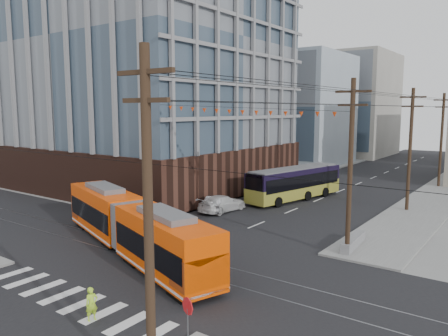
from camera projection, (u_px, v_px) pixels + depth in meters
The scene contains 13 objects.
ground at pixel (120, 280), 23.50m from camera, with size 160.00×160.00×0.00m, color slate.
office_building at pixel (142, 66), 52.83m from camera, with size 30.00×25.00×28.60m, color #381E16.
bg_bldg_nw_near at pixel (289, 110), 73.91m from camera, with size 18.00×16.00×18.00m, color #8C99A5.
bg_bldg_nw_far at pixel (349, 105), 88.09m from camera, with size 16.00×18.00×20.00m, color gray.
utility_pole_near at pixel (149, 232), 13.00m from camera, with size 0.30×0.30×11.00m, color black.
streetcar at pixel (131, 226), 27.82m from camera, with size 18.33×2.58×3.53m, color #F54502, non-canonical shape.
city_bus at pixel (295, 183), 44.28m from camera, with size 2.58×11.92×3.38m, color black, non-canonical shape.
parked_car_silver at pixel (216, 203), 39.42m from camera, with size 1.54×4.41×1.45m, color #B8B9BB.
parked_car_white at pixel (222, 203), 39.24m from camera, with size 2.07×5.09×1.48m, color silver.
parked_car_grey at pixel (264, 189), 46.78m from camera, with size 2.33×5.06×1.41m, color slate.
pedestrian at pixel (92, 304), 18.93m from camera, with size 0.55×0.36×1.50m, color #BAF230.
stop_sign at pixel (188, 331), 15.91m from camera, with size 0.69×0.69×2.25m, color red, non-canonical shape.
jersey_barrier at pixel (353, 243), 28.80m from camera, with size 0.89×3.98×0.80m, color gray.
Camera 1 is at (17.73, -14.91, 9.15)m, focal length 35.00 mm.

